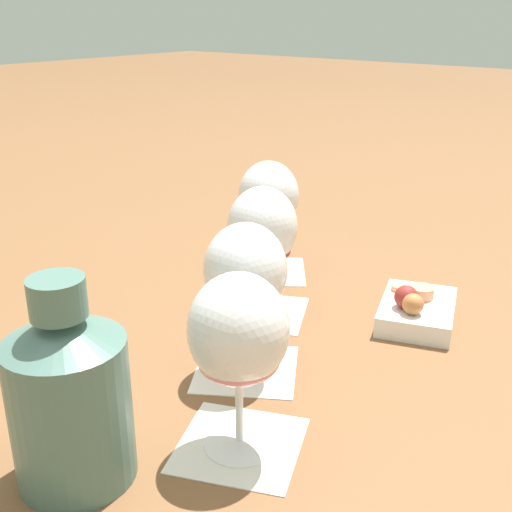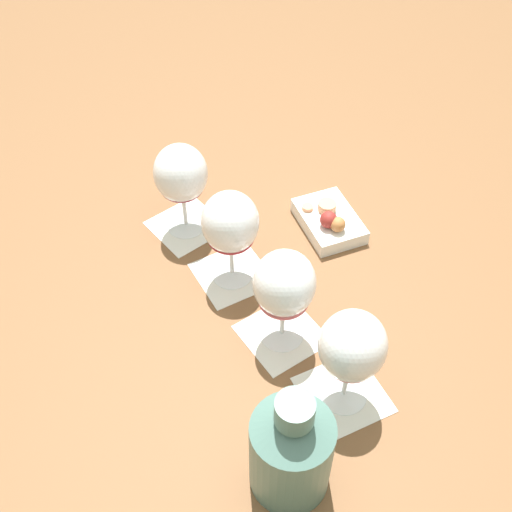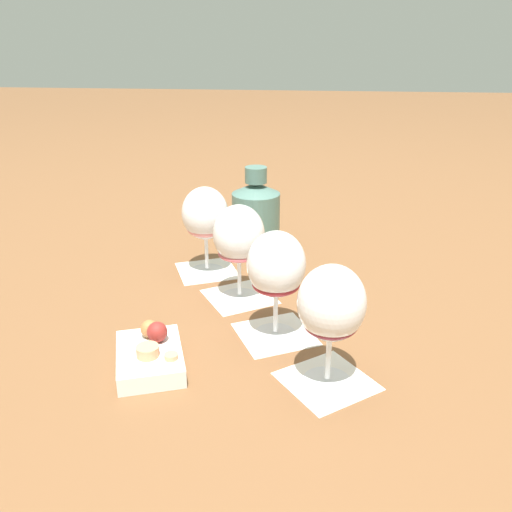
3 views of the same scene
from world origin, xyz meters
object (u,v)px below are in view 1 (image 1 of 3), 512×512
object	(u,v)px
wine_glass_1	(245,276)
snack_dish	(416,309)
wine_glass_2	(262,232)
wine_glass_0	(238,337)
wine_glass_3	(268,201)
ceramic_vase	(69,395)

from	to	relation	value
wine_glass_1	snack_dish	size ratio (longest dim) A/B	1.13
wine_glass_1	wine_glass_2	bearing A→B (deg)	30.98
wine_glass_0	wine_glass_2	world-z (taller)	same
wine_glass_0	snack_dish	distance (m)	0.37
wine_glass_0	wine_glass_3	distance (m)	0.44
wine_glass_0	wine_glass_1	distance (m)	0.14
wine_glass_2	wine_glass_3	distance (m)	0.15
wine_glass_3	ceramic_vase	world-z (taller)	ceramic_vase
wine_glass_2	ceramic_vase	world-z (taller)	ceramic_vase
wine_glass_2	wine_glass_1	bearing A→B (deg)	-149.02
wine_glass_3	ceramic_vase	size ratio (longest dim) A/B	0.92
wine_glass_0	wine_glass_1	xyz separation A→B (m)	(0.11, 0.08, 0.00)
wine_glass_0	ceramic_vase	world-z (taller)	ceramic_vase
wine_glass_1	ceramic_vase	bearing A→B (deg)	178.79
wine_glass_1	wine_glass_3	size ratio (longest dim) A/B	1.00
wine_glass_0	wine_glass_3	world-z (taller)	same
wine_glass_1	snack_dish	xyz separation A→B (m)	(0.24, -0.10, -0.10)
ceramic_vase	wine_glass_2	bearing A→B (deg)	11.29
wine_glass_2	wine_glass_3	size ratio (longest dim) A/B	1.00
wine_glass_2	snack_dish	size ratio (longest dim) A/B	1.13
wine_glass_0	snack_dish	xyz separation A→B (m)	(0.35, -0.02, -0.10)
wine_glass_1	wine_glass_3	bearing A→B (deg)	32.71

